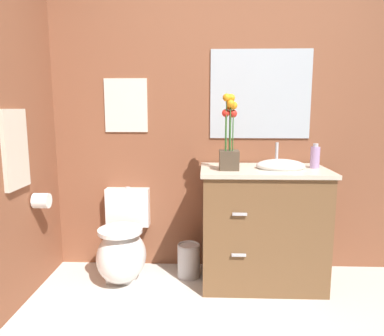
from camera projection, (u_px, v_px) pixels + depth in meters
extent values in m
cube|color=brown|center=(262.00, 119.00, 2.94)|extent=(4.70, 0.05, 2.50)
ellipsoid|color=white|center=(122.00, 256.00, 2.81)|extent=(0.38, 0.48, 0.40)
cube|color=white|center=(124.00, 267.00, 2.88)|extent=(0.22, 0.26, 0.18)
cube|color=white|center=(128.00, 207.00, 3.04)|extent=(0.36, 0.13, 0.32)
cylinder|color=white|center=(120.00, 231.00, 2.76)|extent=(0.34, 0.34, 0.03)
cylinder|color=#B7B7BC|center=(128.00, 188.00, 3.02)|extent=(0.04, 0.04, 0.02)
cube|color=brown|center=(262.00, 228.00, 2.76)|extent=(0.90, 0.52, 0.87)
cube|color=beige|center=(264.00, 170.00, 2.68)|extent=(0.94, 0.56, 0.03)
ellipsoid|color=white|center=(280.00, 166.00, 2.67)|extent=(0.36, 0.26, 0.10)
cylinder|color=#B7B7BC|center=(277.00, 154.00, 2.82)|extent=(0.02, 0.02, 0.18)
cube|color=#B7B7BC|center=(240.00, 214.00, 2.46)|extent=(0.10, 0.02, 0.02)
cube|color=#B7B7BC|center=(239.00, 255.00, 2.51)|extent=(0.10, 0.02, 0.02)
cube|color=#4C3D2D|center=(229.00, 160.00, 2.61)|extent=(0.14, 0.14, 0.14)
cylinder|color=#386B2D|center=(233.00, 132.00, 2.58)|extent=(0.01, 0.01, 0.26)
sphere|color=red|center=(233.00, 114.00, 2.56)|extent=(0.06, 0.06, 0.06)
cylinder|color=#386B2D|center=(231.00, 124.00, 2.58)|extent=(0.01, 0.01, 0.37)
sphere|color=orange|center=(231.00, 98.00, 2.55)|extent=(0.06, 0.06, 0.06)
cylinder|color=#386B2D|center=(230.00, 128.00, 2.60)|extent=(0.01, 0.01, 0.32)
sphere|color=orange|center=(230.00, 106.00, 2.57)|extent=(0.06, 0.06, 0.06)
cylinder|color=#386B2D|center=(226.00, 124.00, 2.59)|extent=(0.01, 0.01, 0.38)
sphere|color=orange|center=(227.00, 97.00, 2.56)|extent=(0.06, 0.06, 0.06)
cylinder|color=#386B2D|center=(226.00, 132.00, 2.57)|extent=(0.01, 0.01, 0.27)
sphere|color=red|center=(226.00, 113.00, 2.55)|extent=(0.06, 0.06, 0.06)
cylinder|color=#386B2D|center=(226.00, 125.00, 2.54)|extent=(0.01, 0.01, 0.38)
sphere|color=orange|center=(227.00, 98.00, 2.51)|extent=(0.06, 0.06, 0.06)
cylinder|color=#386B2D|center=(230.00, 128.00, 2.54)|extent=(0.01, 0.01, 0.33)
sphere|color=orange|center=(231.00, 104.00, 2.51)|extent=(0.06, 0.06, 0.06)
cylinder|color=#386B2D|center=(233.00, 128.00, 2.56)|extent=(0.01, 0.01, 0.32)
sphere|color=orange|center=(233.00, 106.00, 2.53)|extent=(0.06, 0.06, 0.06)
cylinder|color=#B28CBF|center=(315.00, 157.00, 2.68)|extent=(0.07, 0.07, 0.16)
cylinder|color=#B7B7BC|center=(316.00, 145.00, 2.67)|extent=(0.04, 0.04, 0.02)
cylinder|color=#B7B7BC|center=(189.00, 261.00, 2.89)|extent=(0.18, 0.18, 0.26)
torus|color=#B7B7BC|center=(189.00, 245.00, 2.87)|extent=(0.18, 0.18, 0.01)
cube|color=silver|center=(126.00, 105.00, 2.93)|extent=(0.35, 0.01, 0.43)
cube|color=#B2BCC6|center=(260.00, 94.00, 2.88)|extent=(0.80, 0.01, 0.70)
cube|color=beige|center=(15.00, 149.00, 2.35)|extent=(0.03, 0.28, 0.52)
cylinder|color=white|center=(42.00, 201.00, 2.61)|extent=(0.11, 0.11, 0.11)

